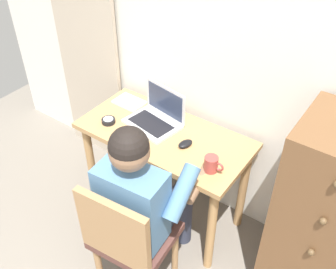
{
  "coord_description": "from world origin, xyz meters",
  "views": [
    {
      "loc": [
        0.6,
        0.29,
        2.29
      ],
      "look_at": [
        -0.44,
        1.76,
        0.85
      ],
      "focal_mm": 41.77,
      "sensor_mm": 36.0,
      "label": 1
    }
  ],
  "objects_px": {
    "dresser": "(327,220)",
    "person_seated": "(145,194)",
    "desk_clock": "(108,121)",
    "computer_mouse": "(185,144)",
    "chair": "(128,238)",
    "coffee_mug": "(211,164)",
    "laptop": "(157,116)",
    "notebook_pad": "(129,102)",
    "desk": "(164,148)"
  },
  "relations": [
    {
      "from": "laptop",
      "to": "notebook_pad",
      "type": "bearing_deg",
      "value": 166.47
    },
    {
      "from": "desk",
      "to": "notebook_pad",
      "type": "relative_size",
      "value": 5.31
    },
    {
      "from": "person_seated",
      "to": "dresser",
      "type": "bearing_deg",
      "value": 29.03
    },
    {
      "from": "dresser",
      "to": "desk",
      "type": "bearing_deg",
      "value": -177.77
    },
    {
      "from": "laptop",
      "to": "coffee_mug",
      "type": "xyz_separation_m",
      "value": [
        0.52,
        -0.19,
        -0.0
      ]
    },
    {
      "from": "person_seated",
      "to": "laptop",
      "type": "bearing_deg",
      "value": 120.34
    },
    {
      "from": "desk",
      "to": "coffee_mug",
      "type": "bearing_deg",
      "value": -16.41
    },
    {
      "from": "desk_clock",
      "to": "person_seated",
      "type": "bearing_deg",
      "value": -30.01
    },
    {
      "from": "laptop",
      "to": "coffee_mug",
      "type": "relative_size",
      "value": 3.14
    },
    {
      "from": "notebook_pad",
      "to": "desk",
      "type": "bearing_deg",
      "value": -16.76
    },
    {
      "from": "computer_mouse",
      "to": "desk_clock",
      "type": "bearing_deg",
      "value": -154.29
    },
    {
      "from": "dresser",
      "to": "person_seated",
      "type": "xyz_separation_m",
      "value": [
        -0.87,
        -0.48,
        0.08
      ]
    },
    {
      "from": "dresser",
      "to": "notebook_pad",
      "type": "distance_m",
      "value": 1.47
    },
    {
      "from": "computer_mouse",
      "to": "desk_clock",
      "type": "xyz_separation_m",
      "value": [
        -0.54,
        -0.09,
        -0.0
      ]
    },
    {
      "from": "dresser",
      "to": "desk_clock",
      "type": "relative_size",
      "value": 13.47
    },
    {
      "from": "desk",
      "to": "dresser",
      "type": "bearing_deg",
      "value": 2.23
    },
    {
      "from": "person_seated",
      "to": "coffee_mug",
      "type": "distance_m",
      "value": 0.4
    },
    {
      "from": "chair",
      "to": "person_seated",
      "type": "relative_size",
      "value": 0.74
    },
    {
      "from": "desk_clock",
      "to": "coffee_mug",
      "type": "bearing_deg",
      "value": -0.03
    },
    {
      "from": "chair",
      "to": "coffee_mug",
      "type": "relative_size",
      "value": 7.5
    },
    {
      "from": "computer_mouse",
      "to": "notebook_pad",
      "type": "bearing_deg",
      "value": -179.82
    },
    {
      "from": "person_seated",
      "to": "desk_clock",
      "type": "distance_m",
      "value": 0.64
    },
    {
      "from": "coffee_mug",
      "to": "desk",
      "type": "bearing_deg",
      "value": 163.59
    },
    {
      "from": "person_seated",
      "to": "computer_mouse",
      "type": "relative_size",
      "value": 12.17
    },
    {
      "from": "desk",
      "to": "coffee_mug",
      "type": "xyz_separation_m",
      "value": [
        0.41,
        -0.12,
        0.18
      ]
    },
    {
      "from": "dresser",
      "to": "person_seated",
      "type": "relative_size",
      "value": 1.0
    },
    {
      "from": "computer_mouse",
      "to": "desk",
      "type": "bearing_deg",
      "value": -172.8
    },
    {
      "from": "dresser",
      "to": "notebook_pad",
      "type": "relative_size",
      "value": 5.77
    },
    {
      "from": "computer_mouse",
      "to": "chair",
      "type": "bearing_deg",
      "value": -71.69
    },
    {
      "from": "person_seated",
      "to": "desk_clock",
      "type": "bearing_deg",
      "value": 149.99
    },
    {
      "from": "desk",
      "to": "person_seated",
      "type": "relative_size",
      "value": 0.92
    },
    {
      "from": "desk",
      "to": "computer_mouse",
      "type": "xyz_separation_m",
      "value": [
        0.18,
        -0.03,
        0.14
      ]
    },
    {
      "from": "desk_clock",
      "to": "laptop",
      "type": "bearing_deg",
      "value": 35.82
    },
    {
      "from": "coffee_mug",
      "to": "desk_clock",
      "type": "bearing_deg",
      "value": 179.97
    },
    {
      "from": "chair",
      "to": "desk_clock",
      "type": "relative_size",
      "value": 9.99
    },
    {
      "from": "chair",
      "to": "coffee_mug",
      "type": "distance_m",
      "value": 0.61
    },
    {
      "from": "dresser",
      "to": "desk_clock",
      "type": "bearing_deg",
      "value": -173.47
    },
    {
      "from": "chair",
      "to": "laptop",
      "type": "relative_size",
      "value": 2.38
    },
    {
      "from": "laptop",
      "to": "desk_clock",
      "type": "height_order",
      "value": "laptop"
    },
    {
      "from": "laptop",
      "to": "computer_mouse",
      "type": "distance_m",
      "value": 0.3
    },
    {
      "from": "computer_mouse",
      "to": "desk_clock",
      "type": "height_order",
      "value": "computer_mouse"
    },
    {
      "from": "computer_mouse",
      "to": "desk_clock",
      "type": "relative_size",
      "value": 1.11
    },
    {
      "from": "person_seated",
      "to": "coffee_mug",
      "type": "bearing_deg",
      "value": 54.79
    },
    {
      "from": "laptop",
      "to": "computer_mouse",
      "type": "relative_size",
      "value": 3.77
    },
    {
      "from": "chair",
      "to": "notebook_pad",
      "type": "height_order",
      "value": "chair"
    },
    {
      "from": "person_seated",
      "to": "computer_mouse",
      "type": "distance_m",
      "value": 0.42
    },
    {
      "from": "laptop",
      "to": "notebook_pad",
      "type": "height_order",
      "value": "laptop"
    },
    {
      "from": "person_seated",
      "to": "computer_mouse",
      "type": "xyz_separation_m",
      "value": [
        -0.01,
        0.41,
        0.07
      ]
    },
    {
      "from": "chair",
      "to": "computer_mouse",
      "type": "distance_m",
      "value": 0.65
    },
    {
      "from": "chair",
      "to": "computer_mouse",
      "type": "bearing_deg",
      "value": 92.52
    }
  ]
}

